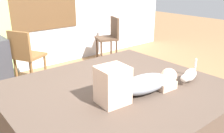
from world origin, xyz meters
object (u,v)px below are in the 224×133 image
Objects in this scene: bed at (117,110)px; cat at (189,75)px; chair_by_desk at (26,54)px; person_lying at (137,83)px; chair_spare at (110,36)px.

cat reaches higher than bed.
cat is 2.32m from chair_by_desk.
cat is at bearing -27.09° from bed.
chair_by_desk is (-0.34, 1.97, -0.11)m from person_lying.
chair_by_desk is (-0.29, 1.73, 0.26)m from bed.
chair_by_desk is 1.72m from chair_spare.
person_lying is 0.68m from cat.
person_lying reaches higher than cat.
bed is 2.33× the size of person_lying.
bed is at bearing -127.14° from chair_spare.
person_lying is 2.53m from chair_spare.
chair_by_desk reaches higher than bed.
bed is 0.44m from person_lying.
chair_spare is (0.71, 2.25, -0.06)m from cat.
person_lying is at bearing -78.21° from bed.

